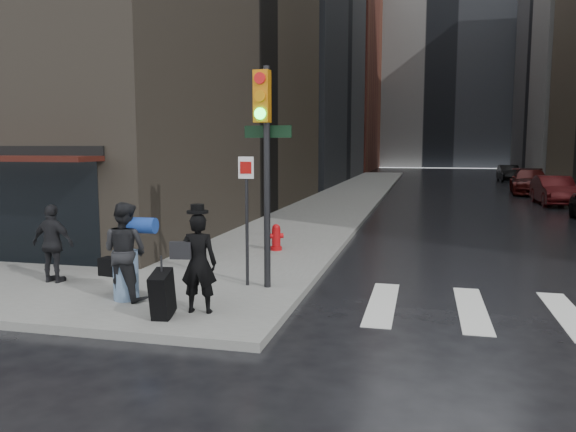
# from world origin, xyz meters

# --- Properties ---
(ground) EXTENTS (140.00, 140.00, 0.00)m
(ground) POSITION_xyz_m (0.00, 0.00, 0.00)
(ground) COLOR black
(ground) RESTS_ON ground
(sidewalk_left) EXTENTS (4.00, 50.00, 0.15)m
(sidewalk_left) POSITION_xyz_m (0.00, 27.00, 0.07)
(sidewalk_left) COLOR slate
(sidewalk_left) RESTS_ON ground
(bldg_left_far) EXTENTS (22.00, 20.00, 26.00)m
(bldg_left_far) POSITION_xyz_m (-13.00, 62.00, 13.00)
(bldg_left_far) COLOR brown
(bldg_left_far) RESTS_ON ground
(bldg_distant) EXTENTS (40.00, 12.00, 32.00)m
(bldg_distant) POSITION_xyz_m (6.00, 78.00, 16.00)
(bldg_distant) COLOR gray
(bldg_distant) RESTS_ON ground
(man_overcoat) EXTENTS (0.96, 1.04, 1.86)m
(man_overcoat) POSITION_xyz_m (0.50, -0.89, 0.93)
(man_overcoat) COLOR black
(man_overcoat) RESTS_ON ground
(man_jeans) EXTENTS (1.25, 0.84, 1.78)m
(man_jeans) POSITION_xyz_m (-1.01, -0.35, 1.04)
(man_jeans) COLOR black
(man_jeans) RESTS_ON ground
(man_greycoat) EXTENTS (0.96, 0.44, 1.60)m
(man_greycoat) POSITION_xyz_m (-3.12, 0.48, 0.95)
(man_greycoat) COLOR black
(man_greycoat) RESTS_ON ground
(traffic_light) EXTENTS (1.07, 0.51, 4.28)m
(traffic_light) POSITION_xyz_m (1.19, 1.03, 2.91)
(traffic_light) COLOR black
(traffic_light) RESTS_ON ground
(fire_hydrant) EXTENTS (0.41, 0.31, 0.71)m
(fire_hydrant) POSITION_xyz_m (0.38, 5.02, 0.46)
(fire_hydrant) COLOR #AC0A0E
(fire_hydrant) RESTS_ON ground
(parked_car_2) EXTENTS (1.62, 4.45, 1.46)m
(parked_car_2) POSITION_xyz_m (10.58, 21.13, 0.73)
(parked_car_2) COLOR #3C0C0D
(parked_car_2) RESTS_ON ground
(parked_car_3) EXTENTS (2.65, 5.55, 1.56)m
(parked_car_3) POSITION_xyz_m (10.57, 27.74, 0.78)
(parked_car_3) COLOR #3D0D0C
(parked_car_3) RESTS_ON ground
(parked_car_4) EXTENTS (1.94, 4.34, 1.45)m
(parked_car_4) POSITION_xyz_m (11.58, 34.36, 0.73)
(parked_car_4) COLOR #4D4D52
(parked_car_4) RESTS_ON ground
(parked_car_5) EXTENTS (1.52, 4.21, 1.38)m
(parked_car_5) POSITION_xyz_m (11.13, 40.97, 0.69)
(parked_car_5) COLOR black
(parked_car_5) RESTS_ON ground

